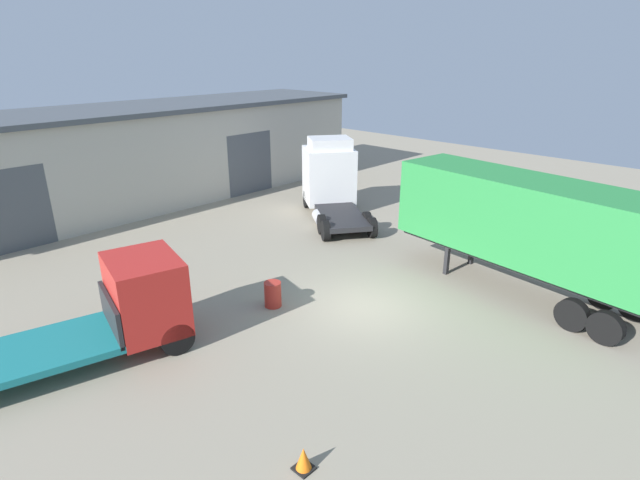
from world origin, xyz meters
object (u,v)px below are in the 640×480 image
at_px(flatbed_truck_red, 98,316).
at_px(traffic_cone, 304,460).
at_px(container_trailer_green, 522,222).
at_px(tractor_unit_white, 330,178).
at_px(gravel_pile, 458,204).
at_px(oil_drum, 273,294).

height_order(flatbed_truck_red, traffic_cone, flatbed_truck_red).
distance_m(container_trailer_green, traffic_cone, 11.36).
bearing_deg(flatbed_truck_red, traffic_cone, -68.32).
bearing_deg(tractor_unit_white, traffic_cone, 166.24).
bearing_deg(gravel_pile, tractor_unit_white, 130.02).
distance_m(flatbed_truck_red, traffic_cone, 7.26).
height_order(container_trailer_green, gravel_pile, container_trailer_green).
bearing_deg(oil_drum, tractor_unit_white, 32.15).
height_order(container_trailer_green, traffic_cone, container_trailer_green).
distance_m(tractor_unit_white, oil_drum, 10.76).
bearing_deg(tractor_unit_white, flatbed_truck_red, 142.40).
xyz_separation_m(tractor_unit_white, container_trailer_green, (-2.17, -11.05, 0.77)).
height_order(oil_drum, traffic_cone, oil_drum).
relative_size(flatbed_truck_red, gravel_pile, 2.43).
distance_m(tractor_unit_white, gravel_pile, 6.81).
relative_size(gravel_pile, oil_drum, 4.12).
xyz_separation_m(container_trailer_green, flatbed_truck_red, (-12.13, 6.66, -1.34)).
relative_size(flatbed_truck_red, traffic_cone, 16.04).
bearing_deg(traffic_cone, tractor_unit_white, 40.88).
bearing_deg(gravel_pile, traffic_cone, -160.11).
height_order(flatbed_truck_red, oil_drum, flatbed_truck_red).
relative_size(tractor_unit_white, traffic_cone, 11.90).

